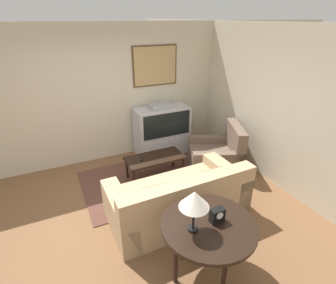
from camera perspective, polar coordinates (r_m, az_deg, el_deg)
ground_plane at (r=4.18m, az=-7.07°, el=-16.12°), size 12.00×12.00×0.00m
wall_back at (r=5.40m, az=-15.08°, el=9.62°), size 12.00×0.10×2.70m
wall_right at (r=4.82m, az=23.18°, el=6.46°), size 0.06×12.00×2.70m
area_rug at (r=5.00m, az=-3.39°, el=-7.95°), size 2.52×1.64×0.01m
tv at (r=5.68m, az=-1.35°, el=2.54°), size 1.14×0.56×1.14m
couch at (r=3.99m, az=2.31°, el=-12.45°), size 2.04×1.04×0.85m
armchair at (r=5.28m, az=10.60°, el=-2.90°), size 1.23×1.21×0.91m
coffee_table at (r=4.83m, az=-2.90°, el=-3.80°), size 1.06×0.51×0.44m
console_table at (r=3.00m, az=8.84°, el=-18.16°), size 1.03×1.03×0.77m
table_lamp at (r=2.62m, az=5.76°, el=-12.47°), size 0.31×0.31×0.48m
mantel_clock at (r=2.95m, az=10.64°, el=-15.40°), size 0.15×0.10×0.16m
remote at (r=4.77m, az=-5.71°, el=-3.54°), size 0.10×0.17×0.02m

